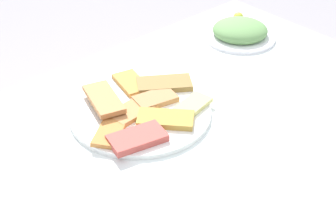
# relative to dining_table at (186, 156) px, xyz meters

# --- Properties ---
(dining_table) EXTENTS (1.24, 0.84, 0.76)m
(dining_table) POSITION_rel_dining_table_xyz_m (0.00, 0.00, 0.00)
(dining_table) COLOR white
(dining_table) RESTS_ON ground_plane
(pide_platter) EXTENTS (0.35, 0.33, 0.04)m
(pide_platter) POSITION_rel_dining_table_xyz_m (0.04, -0.11, 0.09)
(pide_platter) COLOR white
(pide_platter) RESTS_ON dining_table
(salad_plate_greens) EXTENTS (0.22, 0.22, 0.06)m
(salad_plate_greens) POSITION_rel_dining_table_xyz_m (-0.42, -0.22, 0.10)
(salad_plate_greens) COLOR white
(salad_plate_greens) RESTS_ON dining_table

